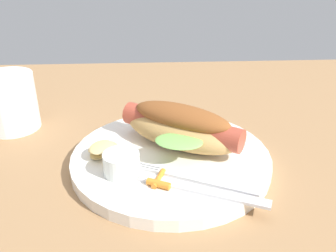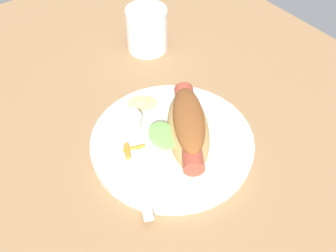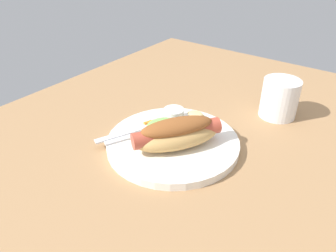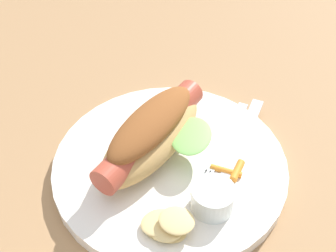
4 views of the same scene
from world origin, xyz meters
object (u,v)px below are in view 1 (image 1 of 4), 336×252
(hot_dog, at_px, (181,127))
(drinking_cup, at_px, (10,102))
(fork, at_px, (197,179))
(chips_pile, at_px, (102,148))
(knife, at_px, (202,190))
(sauce_ramekin, at_px, (121,164))
(plate, at_px, (172,159))
(carrot_garnish, at_px, (159,182))

(hot_dog, bearing_deg, drinking_cup, 11.87)
(fork, bearing_deg, chips_pile, -4.71)
(knife, bearing_deg, drinking_cup, -13.67)
(hot_dog, xyz_separation_m, drinking_cup, (0.26, -0.10, -0.00))
(sauce_ramekin, height_order, fork, sauce_ramekin)
(hot_dog, bearing_deg, fork, 131.78)
(fork, xyz_separation_m, knife, (-0.00, 0.02, -0.00))
(sauce_ramekin, bearing_deg, plate, -146.44)
(hot_dog, relative_size, knife, 1.14)
(hot_dog, bearing_deg, knife, 132.06)
(hot_dog, xyz_separation_m, sauce_ramekin, (0.08, 0.06, -0.02))
(hot_dog, bearing_deg, plate, 89.17)
(sauce_ramekin, bearing_deg, hot_dog, -141.33)
(hot_dog, distance_m, sauce_ramekin, 0.10)
(chips_pile, xyz_separation_m, carrot_garnish, (-0.07, 0.07, -0.00))
(knife, bearing_deg, sauce_ramekin, -1.42)
(drinking_cup, bearing_deg, sauce_ramekin, 137.94)
(chips_pile, bearing_deg, plate, 176.88)
(sauce_ramekin, distance_m, chips_pile, 0.06)
(plate, relative_size, drinking_cup, 2.97)
(sauce_ramekin, relative_size, fork, 0.31)
(sauce_ramekin, height_order, carrot_garnish, sauce_ramekin)
(sauce_ramekin, bearing_deg, drinking_cup, -42.06)
(fork, height_order, chips_pile, chips_pile)
(knife, bearing_deg, plate, -47.94)
(sauce_ramekin, bearing_deg, carrot_garnish, 149.47)
(drinking_cup, bearing_deg, carrot_garnish, 139.91)
(chips_pile, relative_size, carrot_garnish, 1.58)
(plate, relative_size, sauce_ramekin, 5.94)
(fork, xyz_separation_m, carrot_garnish, (0.05, 0.00, 0.00))
(hot_dog, height_order, fork, hot_dog)
(sauce_ramekin, distance_m, fork, 0.09)
(plate, bearing_deg, carrot_garnish, 73.65)
(knife, xyz_separation_m, chips_pile, (0.12, -0.09, 0.01))
(knife, xyz_separation_m, drinking_cup, (0.27, -0.21, 0.03))
(hot_dog, height_order, drinking_cup, drinking_cup)
(sauce_ramekin, relative_size, knife, 0.29)
(knife, bearing_deg, hot_dog, -58.14)
(plate, distance_m, carrot_garnish, 0.07)
(plate, bearing_deg, chips_pile, -3.12)
(fork, distance_m, drinking_cup, 0.33)
(plate, xyz_separation_m, carrot_garnish, (0.02, 0.07, 0.01))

